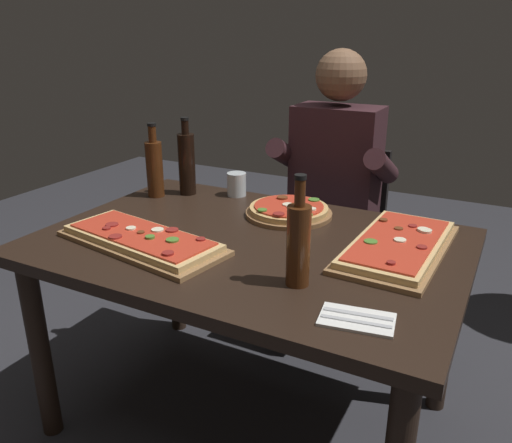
{
  "coord_description": "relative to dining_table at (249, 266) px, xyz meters",
  "views": [
    {
      "loc": [
        0.76,
        -1.4,
        1.4
      ],
      "look_at": [
        0.0,
        0.05,
        0.79
      ],
      "focal_mm": 36.03,
      "sensor_mm": 36.0,
      "label": 1
    }
  ],
  "objects": [
    {
      "name": "ground_plane",
      "position": [
        0.0,
        0.0,
        -0.64
      ],
      "size": [
        6.4,
        6.4,
        0.0
      ],
      "primitive_type": "plane",
      "color": "#2D2D33"
    },
    {
      "name": "pizza_rectangular_front",
      "position": [
        -0.29,
        -0.2,
        0.12
      ],
      "size": [
        0.62,
        0.33,
        0.05
      ],
      "color": "olive",
      "rests_on": "dining_table"
    },
    {
      "name": "vinegar_bottle_green",
      "position": [
        -0.48,
        0.34,
        0.23
      ],
      "size": [
        0.07,
        0.07,
        0.33
      ],
      "color": "black",
      "rests_on": "dining_table"
    },
    {
      "name": "pizza_round_far",
      "position": [
        0.02,
        0.28,
        0.12
      ],
      "size": [
        0.33,
        0.33,
        0.05
      ],
      "color": "brown",
      "rests_on": "dining_table"
    },
    {
      "name": "dining_table",
      "position": [
        0.0,
        0.0,
        0.0
      ],
      "size": [
        1.4,
        0.96,
        0.74
      ],
      "color": "black",
      "rests_on": "ground_plane"
    },
    {
      "name": "wine_bottle_dark",
      "position": [
        -0.58,
        0.25,
        0.22
      ],
      "size": [
        0.07,
        0.07,
        0.31
      ],
      "color": "#47230F",
      "rests_on": "dining_table"
    },
    {
      "name": "pizza_rectangular_left",
      "position": [
        0.46,
        0.14,
        0.12
      ],
      "size": [
        0.3,
        0.57,
        0.05
      ],
      "color": "olive",
      "rests_on": "dining_table"
    },
    {
      "name": "oil_bottle_amber",
      "position": [
        0.27,
        -0.22,
        0.22
      ],
      "size": [
        0.07,
        0.07,
        0.31
      ],
      "color": "#47230F",
      "rests_on": "dining_table"
    },
    {
      "name": "seated_diner",
      "position": [
        0.03,
        0.74,
        0.1
      ],
      "size": [
        0.53,
        0.41,
        1.33
      ],
      "color": "#23232D",
      "rests_on": "ground_plane"
    },
    {
      "name": "tumbler_near_camera",
      "position": [
        -0.28,
        0.41,
        0.14
      ],
      "size": [
        0.08,
        0.08,
        0.1
      ],
      "color": "silver",
      "rests_on": "dining_table"
    },
    {
      "name": "napkin_cutlery_set",
      "position": [
        0.47,
        -0.33,
        0.1
      ],
      "size": [
        0.19,
        0.14,
        0.01
      ],
      "color": "white",
      "rests_on": "dining_table"
    },
    {
      "name": "diner_chair",
      "position": [
        0.03,
        0.86,
        -0.16
      ],
      "size": [
        0.44,
        0.44,
        0.87
      ],
      "color": "black",
      "rests_on": "ground_plane"
    }
  ]
}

